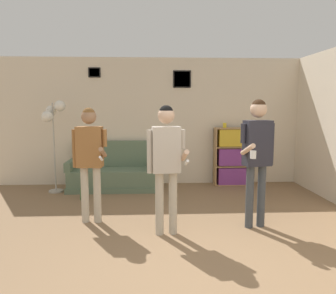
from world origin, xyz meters
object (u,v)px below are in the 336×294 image
at_px(person_watcher_holding_cup, 257,149).
at_px(bottle_on_floor, 82,193).
at_px(couch, 113,174).
at_px(person_player_foreground_center, 166,156).
at_px(bookshelf, 233,157).
at_px(person_player_foreground_left, 90,153).
at_px(drinking_cup, 225,125).
at_px(floor_lamp, 53,119).

bearing_deg(person_watcher_holding_cup, bottle_on_floor, 151.52).
bearing_deg(couch, person_player_foreground_center, -68.30).
height_order(bookshelf, bottle_on_floor, bookshelf).
height_order(couch, bottle_on_floor, couch).
relative_size(person_player_foreground_center, bottle_on_floor, 5.79).
relative_size(person_player_foreground_left, person_player_foreground_center, 0.98).
bearing_deg(bottle_on_floor, person_player_foreground_center, -48.90).
distance_m(couch, drinking_cup, 2.54).
bearing_deg(person_player_foreground_center, bookshelf, 59.89).
relative_size(bookshelf, person_player_foreground_left, 0.74).
bearing_deg(person_player_foreground_center, floor_lamp, 132.86).
relative_size(couch, bookshelf, 1.44).
distance_m(floor_lamp, person_watcher_holding_cup, 3.94).
xyz_separation_m(bookshelf, person_player_foreground_left, (-2.62, -2.16, 0.41)).
distance_m(couch, person_watcher_holding_cup, 3.30).
xyz_separation_m(couch, floor_lamp, (-1.11, -0.22, 1.13)).
bearing_deg(couch, bottle_on_floor, -120.42).
distance_m(person_player_foreground_left, person_player_foreground_center, 1.19).
bearing_deg(bookshelf, floor_lamp, -173.51).
bearing_deg(couch, person_player_foreground_left, -92.55).
bearing_deg(floor_lamp, person_player_foreground_center, -47.14).
bearing_deg(person_player_foreground_center, couch, 111.70).
bearing_deg(floor_lamp, couch, 11.45).
height_order(couch, person_player_foreground_left, person_player_foreground_left).
xyz_separation_m(couch, bookshelf, (2.53, 0.19, 0.31)).
bearing_deg(person_player_foreground_left, bookshelf, 39.53).
relative_size(person_player_foreground_left, person_watcher_holding_cup, 0.94).
bearing_deg(bookshelf, couch, -175.71).
bearing_deg(couch, drinking_cup, 4.65).
bearing_deg(person_watcher_holding_cup, person_player_foreground_center, -171.01).
height_order(person_player_foreground_center, person_watcher_holding_cup, person_watcher_holding_cup).
relative_size(bookshelf, floor_lamp, 0.69).
xyz_separation_m(person_player_foreground_left, person_player_foreground_center, (1.07, -0.50, 0.02)).
xyz_separation_m(person_player_foreground_left, person_watcher_holding_cup, (2.33, -0.31, 0.08)).
distance_m(floor_lamp, bottle_on_floor, 1.58).
distance_m(couch, bookshelf, 2.56).
height_order(person_watcher_holding_cup, bottle_on_floor, person_watcher_holding_cup).
bearing_deg(person_player_foreground_center, person_watcher_holding_cup, 8.99).
height_order(couch, bookshelf, bookshelf).
xyz_separation_m(person_watcher_holding_cup, drinking_cup, (0.10, 2.47, 0.17)).
height_order(bookshelf, drinking_cup, drinking_cup).
height_order(person_watcher_holding_cup, drinking_cup, person_watcher_holding_cup).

